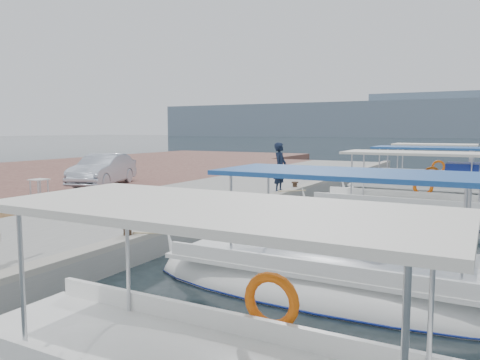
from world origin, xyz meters
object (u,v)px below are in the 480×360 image
object	(u,v)px
fishing_caique_d	(423,195)
fisherman	(280,167)
fishing_caique_b	(335,289)
fishing_caique_c	(408,216)
fishing_caique_e	(430,184)
parked_car	(103,170)

from	to	relation	value
fishing_caique_d	fisherman	bearing A→B (deg)	-139.06
fishing_caique_b	fishing_caique_c	bearing A→B (deg)	89.82
fishing_caique_e	parked_car	size ratio (longest dim) A/B	1.59
fishing_caique_d	parked_car	size ratio (longest dim) A/B	1.67
fisherman	fishing_caique_e	bearing A→B (deg)	-29.51
fisherman	fishing_caique_d	bearing A→B (deg)	-51.82
fishing_caique_c	fishing_caique_d	bearing A→B (deg)	91.70
fishing_caique_d	fishing_caique_e	xyz separation A→B (m)	(-0.28, 4.81, -0.07)
fishing_caique_e	fisherman	bearing A→B (deg)	-116.76
fishing_caique_d	fishing_caique_c	bearing A→B (deg)	-88.30
fisherman	fishing_caique_c	bearing A→B (deg)	-102.49
fisherman	parked_car	distance (m)	7.94
fishing_caique_d	fishing_caique_b	bearing A→B (deg)	-89.46
fishing_caique_b	fishing_caique_e	world-z (taller)	same
fishing_caique_d	fisherman	xyz separation A→B (m)	(-4.81, -4.17, 1.28)
fisherman	fishing_caique_b	bearing A→B (deg)	-153.79
fishing_caique_c	parked_car	world-z (taller)	fishing_caique_c
fishing_caique_b	fishing_caique_c	size ratio (longest dim) A/B	0.99
fishing_caique_b	parked_car	xyz separation A→B (m)	(-12.71, 7.30, 1.07)
parked_car	fishing_caique_d	bearing A→B (deg)	5.28
fishing_caique_d	parked_car	bearing A→B (deg)	-155.31
fishing_caique_b	parked_car	bearing A→B (deg)	150.12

